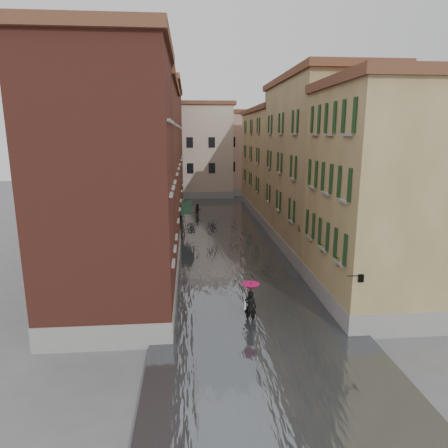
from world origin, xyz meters
name	(u,v)px	position (x,y,z in m)	size (l,w,h in m)	color
ground	(244,292)	(0.00, 0.00, 0.00)	(120.00, 120.00, 0.00)	slate
floodwater	(225,236)	(0.00, 13.00, 0.10)	(10.00, 60.00, 0.20)	#4B4F53
building_left_near	(111,190)	(-7.00, -2.00, 6.50)	(6.00, 8.00, 13.00)	brown
building_left_mid	(139,173)	(-7.00, 9.00, 6.25)	(6.00, 14.00, 12.50)	brown
building_left_far	(155,153)	(-7.00, 24.00, 7.00)	(6.00, 16.00, 14.00)	brown
building_right_near	(381,201)	(7.00, -2.00, 5.75)	(6.00, 8.00, 11.50)	olive
building_right_mid	(317,169)	(7.00, 9.00, 6.50)	(6.00, 14.00, 13.00)	tan
building_right_far	(276,164)	(7.00, 24.00, 5.75)	(6.00, 16.00, 11.50)	olive
building_end_cream	(190,152)	(-3.00, 38.00, 6.50)	(12.00, 9.00, 13.00)	beige
building_end_pink	(248,154)	(6.00, 40.00, 6.00)	(10.00, 9.00, 12.00)	tan
awning_near	(186,211)	(-3.48, 12.82, 2.47)	(1.09, 3.26, 2.80)	#173420
awning_far	(186,205)	(-3.48, 16.09, 2.47)	(1.09, 3.23, 2.80)	#173420
wall_lantern	(360,278)	(4.33, -6.00, 3.01)	(0.71, 0.22, 0.35)	black
window_planters	(312,232)	(4.12, 0.47, 3.51)	(0.59, 10.42, 0.84)	brown
pedestrian_main	(250,300)	(-0.23, -3.92, 1.23)	(0.92, 0.92, 2.06)	black
pedestrian_far	(198,210)	(-2.27, 22.11, 0.74)	(0.72, 0.56, 1.47)	black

